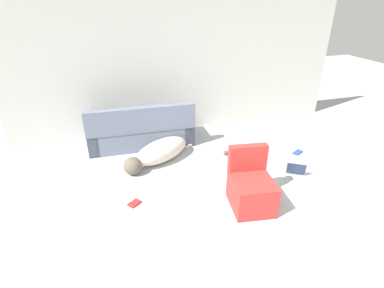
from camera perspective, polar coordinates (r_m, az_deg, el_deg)
ground_plane at (r=3.82m, az=13.79°, el=-19.75°), size 20.00×20.00×0.00m
wall_back at (r=6.34m, az=-2.15°, el=14.44°), size 6.99×0.06×2.71m
couch at (r=5.97m, az=-9.63°, el=2.30°), size 2.03×0.83×0.88m
dog at (r=5.35m, az=-6.39°, el=-1.59°), size 1.51×1.01×0.39m
cat at (r=5.54m, az=8.28°, el=-2.15°), size 0.39×0.49×0.12m
laptop_open at (r=5.23m, az=19.15°, el=-5.21°), size 0.42×0.40×0.24m
book_blue at (r=6.03m, az=19.50°, el=-1.51°), size 0.24×0.20×0.02m
book_red at (r=4.47m, az=-10.89°, el=-11.03°), size 0.22×0.21×0.02m
side_chair at (r=4.31m, az=11.14°, el=-8.23°), size 0.63×0.72×0.84m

